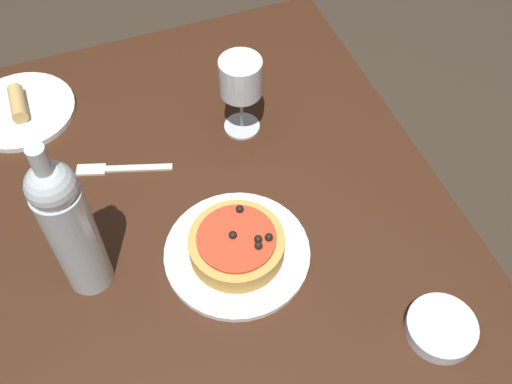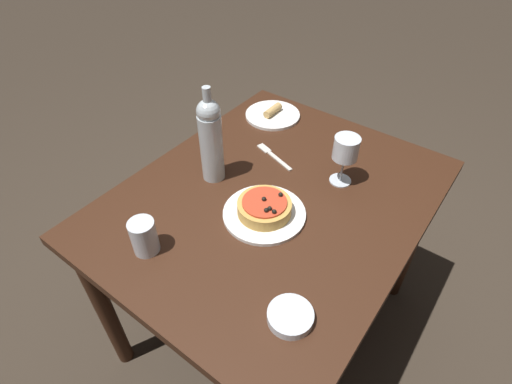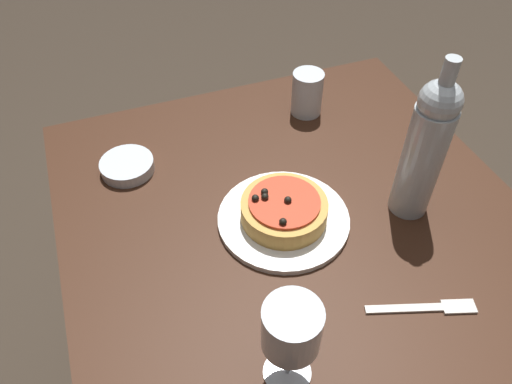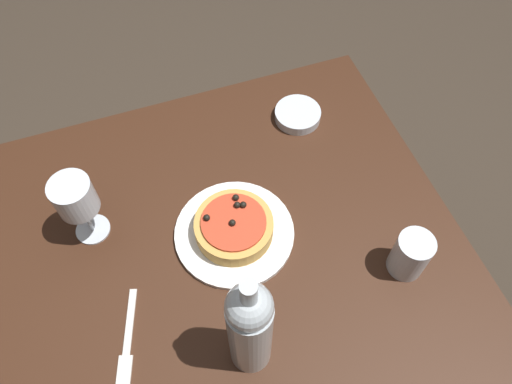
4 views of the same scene
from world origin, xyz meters
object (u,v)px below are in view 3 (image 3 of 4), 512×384
Objects in this scene: dining_table at (311,285)px; wine_bottle at (425,148)px; pizza at (284,209)px; wine_glass at (291,331)px; dinner_plate at (283,219)px; fork at (428,308)px; water_cup at (307,93)px; side_bowl at (127,166)px.

wine_bottle is (0.04, -0.22, 0.26)m from dining_table.
wine_bottle reaches higher than dining_table.
pizza reaches higher than dining_table.
wine_bottle is at bearing -79.60° from dining_table.
wine_glass is (-0.28, 0.11, 0.09)m from pizza.
dinner_plate is 0.03m from pizza.
fork is at bearing 156.26° from wine_bottle.
wine_glass reaches higher than dinner_plate.
dinner_plate is at bearing 138.22° from fork.
water_cup is at bearing -26.72° from wine_glass.
pizza is 0.28m from wine_bottle.
pizza is at bearing -21.39° from wine_glass.
dinner_plate is 0.33m from wine_glass.
wine_bottle is at bearing -170.30° from water_cup.
dining_table is 0.15m from dinner_plate.
fork is (-0.17, -0.12, 0.11)m from dining_table.
water_cup is at bearing -31.24° from pizza.
wine_glass is at bearing 158.56° from dinner_plate.
dinner_plate is at bearing 17.38° from dining_table.
wine_bottle is at bearing -101.20° from dinner_plate.
wine_bottle is (0.23, -0.36, 0.02)m from wine_glass.
side_bowl is at bearing 45.90° from dinner_plate.
wine_glass is 1.64× the size of water_cup.
dining_table is 4.35× the size of dinner_plate.
wine_glass is (-0.28, 0.11, 0.12)m from dinner_plate.
dinner_plate is 1.54× the size of pizza.
dinner_plate is 1.46× the size of wine_glass.
dining_table is 0.45m from water_cup.
dining_table is at bearing 158.25° from water_cup.
wine_glass reaches higher than side_bowl.
water_cup is (0.39, -0.16, 0.16)m from dining_table.
water_cup is (0.31, -0.19, 0.05)m from dinner_plate.
side_bowl is (-0.06, 0.44, -0.04)m from water_cup.
wine_bottle is at bearing 84.32° from fork.
water_cup reaches higher than side_bowl.
water_cup is at bearing -21.75° from dining_table.
wine_bottle is 1.82× the size of fork.
wine_bottle is 0.28m from fork.
dinner_plate reaches higher than dining_table.
water_cup reaches higher than pizza.
wine_glass is at bearing 158.61° from pizza.
wine_glass is 0.96× the size of fork.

